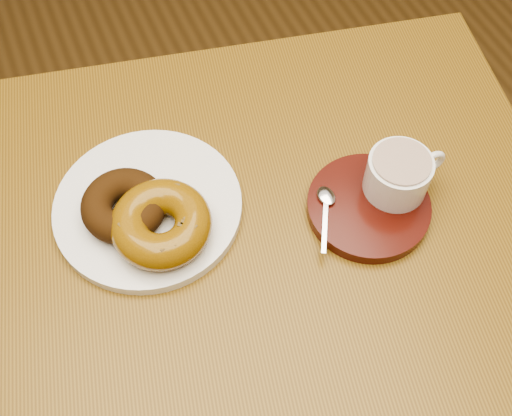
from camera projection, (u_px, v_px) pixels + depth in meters
name	position (u px, v px, depth m)	size (l,w,h in m)	color
ground	(229.00, 317.00, 1.64)	(6.00, 6.00, 0.00)	#543A1A
cafe_table	(244.00, 265.00, 0.96)	(0.97, 0.80, 0.81)	brown
donut_plate	(148.00, 207.00, 0.85)	(0.25, 0.25, 0.02)	white
donut_cinnamon	(124.00, 206.00, 0.82)	(0.11, 0.11, 0.04)	#341D0A
donut_caramel	(161.00, 224.00, 0.80)	(0.15, 0.15, 0.05)	#7D550D
saucer	(368.00, 207.00, 0.85)	(0.16, 0.16, 0.02)	#370C07
coffee_cup	(399.00, 174.00, 0.83)	(0.11, 0.08, 0.06)	white
teaspoon	(326.00, 202.00, 0.84)	(0.06, 0.09, 0.01)	silver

